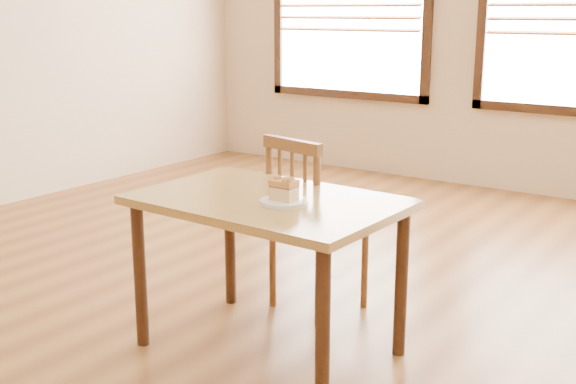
# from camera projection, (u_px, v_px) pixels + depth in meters

# --- Properties ---
(ground) EXTENTS (8.00, 8.00, 0.00)m
(ground) POSITION_uv_depth(u_px,v_px,m) (256.00, 375.00, 3.21)
(ground) COLOR brown
(cafe_table_main) EXTENTS (1.20, 0.82, 0.75)m
(cafe_table_main) POSITION_uv_depth(u_px,v_px,m) (268.00, 219.00, 3.30)
(cafe_table_main) COLOR olive
(cafe_table_main) RESTS_ON ground
(cafe_chair_main) EXTENTS (0.52, 0.52, 0.96)m
(cafe_chair_main) POSITION_uv_depth(u_px,v_px,m) (313.00, 223.00, 3.81)
(cafe_chair_main) COLOR brown
(cafe_chair_main) RESTS_ON ground
(plate) EXTENTS (0.21, 0.21, 0.02)m
(plate) POSITION_uv_depth(u_px,v_px,m) (284.00, 202.00, 3.17)
(plate) COLOR white
(plate) RESTS_ON cafe_table_main
(cake_slice) EXTENTS (0.12, 0.09, 0.10)m
(cake_slice) POSITION_uv_depth(u_px,v_px,m) (284.00, 189.00, 3.16)
(cake_slice) COLOR #EBCA85
(cake_slice) RESTS_ON plate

